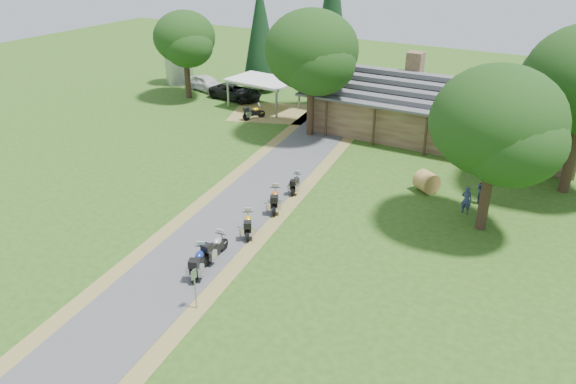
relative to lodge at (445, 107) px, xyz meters
The scene contains 22 objects.
ground 24.86m from the lodge, 104.04° to the right, with size 120.00×120.00×0.00m, color #274E16.
driveway 21.17m from the lodge, 108.00° to the right, with size 46.00×46.00×0.00m, color #4F4F52.
lodge is the anchor object (origin of this frame).
silo 28.95m from the lodge, behind, with size 2.91×2.91×5.91m, color gray.
carport 16.46m from the lodge, behind, with size 6.13×4.08×2.65m, color silver, non-canonical shape.
car_white_sedan 24.75m from the lodge, behind, with size 5.90×2.49×1.97m, color silver.
car_dark_suv 20.30m from the lodge, behind, with size 5.79×2.46×2.22m, color black.
motorcycle_row_a 25.44m from the lodge, 100.42° to the right, with size 2.06×0.67×1.41m, color navy, non-canonical shape.
motorcycle_row_b 24.01m from the lodge, 101.38° to the right, with size 1.98×0.64×1.35m, color #9EA1A5, non-canonical shape.
motorcycle_row_c 21.22m from the lodge, 102.72° to the right, with size 1.91×0.62×1.31m, color gold, non-canonical shape.
motorcycle_row_d 18.14m from the lodge, 105.85° to the right, with size 2.05×0.67×1.41m, color #CA681F, non-canonical shape.
motorcycle_row_e 15.56m from the lodge, 109.30° to the right, with size 1.73×0.56×1.18m, color black, non-canonical shape.
motorcycle_carport_a 15.90m from the lodge, 166.69° to the right, with size 1.90×0.62×1.30m, color gold, non-canonical shape.
person_a 13.24m from the lodge, 68.03° to the right, with size 0.56×0.40×1.95m, color navy.
person_b 11.82m from the lodge, 62.42° to the right, with size 0.57×0.41×2.01m, color navy.
hay_bale 10.80m from the lodge, 78.97° to the right, with size 1.30×1.30×1.20m, color olive.
sign_post 27.43m from the lodge, 96.24° to the right, with size 0.36×0.06×2.02m, color gray, non-canonical shape.
oak_lodge_left 10.85m from the lodge, 152.86° to the right, with size 7.16×7.16×10.88m, color #143710, non-canonical shape.
oak_driveway 15.14m from the lodge, 65.77° to the right, with size 6.81×6.81×10.01m, color #143710, non-canonical shape.
oak_silo 24.68m from the lodge, behind, with size 5.77×5.77×9.33m, color #143710, non-canonical shape.
cedar_near 12.59m from the lodge, 166.25° to the left, with size 3.88×3.88×14.51m, color black.
cedar_far 20.61m from the lodge, 166.82° to the left, with size 3.65×3.65×10.84m, color black.
Camera 1 is at (16.51, -18.57, 15.19)m, focal length 35.00 mm.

